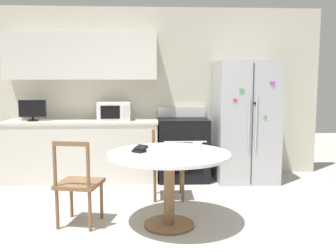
{
  "coord_description": "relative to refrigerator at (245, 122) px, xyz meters",
  "views": [
    {
      "loc": [
        -0.1,
        -3.26,
        1.49
      ],
      "look_at": [
        0.13,
        1.15,
        0.95
      ],
      "focal_mm": 40.0,
      "sensor_mm": 36.0,
      "label": 1
    }
  ],
  "objects": [
    {
      "name": "back_wall",
      "position": [
        -1.64,
        0.39,
        0.57
      ],
      "size": [
        5.2,
        0.44,
        2.6
      ],
      "color": "beige",
      "rests_on": "ground_plane"
    },
    {
      "name": "kitchen_counter",
      "position": [
        -2.42,
        0.09,
        -0.43
      ],
      "size": [
        2.25,
        0.64,
        0.9
      ],
      "color": "silver",
      "rests_on": "ground_plane"
    },
    {
      "name": "candle_glass",
      "position": [
        -0.92,
        -1.61,
        -0.08
      ],
      "size": [
        0.09,
        0.09,
        0.08
      ],
      "color": "silver",
      "rests_on": "dining_table"
    },
    {
      "name": "microwave",
      "position": [
        -1.94,
        0.1,
        0.15
      ],
      "size": [
        0.47,
        0.37,
        0.27
      ],
      "color": "white",
      "rests_on": "kitchen_counter"
    },
    {
      "name": "wallet",
      "position": [
        -1.53,
        -1.71,
        -0.09
      ],
      "size": [
        0.17,
        0.17,
        0.07
      ],
      "color": "black",
      "rests_on": "dining_table"
    },
    {
      "name": "oven_range",
      "position": [
        -0.92,
        0.07,
        -0.41
      ],
      "size": [
        0.74,
        0.68,
        1.08
      ],
      "color": "black",
      "rests_on": "ground_plane"
    },
    {
      "name": "dining_chair_far",
      "position": [
        -1.22,
        -0.83,
        -0.45
      ],
      "size": [
        0.43,
        0.43,
        0.9
      ],
      "rotation": [
        0.0,
        0.0,
        4.69
      ],
      "color": "brown",
      "rests_on": "ground_plane"
    },
    {
      "name": "dining_table",
      "position": [
        -1.23,
        -1.75,
        -0.26
      ],
      "size": [
        1.24,
        1.24,
        0.77
      ],
      "color": "white",
      "rests_on": "ground_plane"
    },
    {
      "name": "countertop_tv",
      "position": [
        -3.12,
        0.08,
        0.18
      ],
      "size": [
        0.39,
        0.16,
        0.31
      ],
      "color": "black",
      "rests_on": "kitchen_counter"
    },
    {
      "name": "dining_chair_left",
      "position": [
        -2.16,
        -1.68,
        -0.45
      ],
      "size": [
        0.5,
        0.5,
        0.9
      ],
      "rotation": [
        0.0,
        0.0,
        6.07
      ],
      "color": "brown",
      "rests_on": "ground_plane"
    },
    {
      "name": "ground_plane",
      "position": [
        -1.34,
        -2.2,
        -0.88
      ],
      "size": [
        14.0,
        14.0,
        0.0
      ],
      "primitive_type": "plane",
      "color": "#B2ADA3"
    },
    {
      "name": "refrigerator",
      "position": [
        0.0,
        0.0,
        0.0
      ],
      "size": [
        0.88,
        0.8,
        1.76
      ],
      "color": "#B2B5BA",
      "rests_on": "ground_plane"
    }
  ]
}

